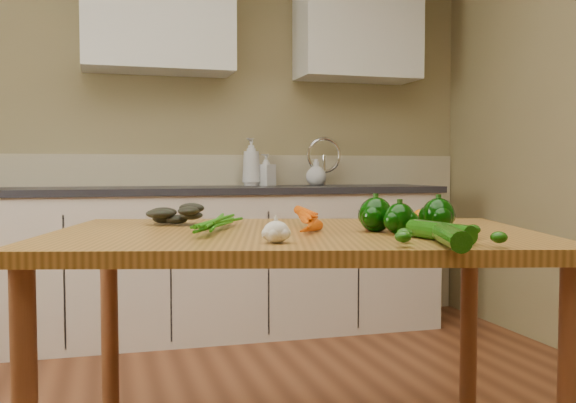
{
  "coord_description": "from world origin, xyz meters",
  "views": [
    {
      "loc": [
        -0.43,
        -1.68,
        1.01
      ],
      "look_at": [
        0.2,
        0.51,
        0.89
      ],
      "focal_mm": 40.0,
      "sensor_mm": 36.0,
      "label": 1
    }
  ],
  "objects_px": {
    "table": "(295,259)",
    "soap_bottle_a": "(251,162)",
    "garlic_bulb": "(276,232)",
    "leafy_greens": "(180,209)",
    "carrot_bunch": "(278,219)",
    "zucchini_b": "(451,237)",
    "pepper_b": "(438,215)",
    "tomato_b": "(396,215)",
    "zucchini_a": "(440,231)",
    "tomato_c": "(421,217)",
    "pepper_a": "(376,215)",
    "tomato_a": "(374,216)",
    "pepper_c": "(400,219)",
    "soap_bottle_b": "(266,170)",
    "soap_bottle_c": "(316,172)"
  },
  "relations": [
    {
      "from": "table",
      "to": "soap_bottle_a",
      "type": "bearing_deg",
      "value": 95.46
    },
    {
      "from": "garlic_bulb",
      "to": "leafy_greens",
      "type": "bearing_deg",
      "value": 105.85
    },
    {
      "from": "carrot_bunch",
      "to": "zucchini_b",
      "type": "distance_m",
      "value": 0.62
    },
    {
      "from": "pepper_b",
      "to": "zucchini_b",
      "type": "xyz_separation_m",
      "value": [
        -0.18,
        -0.39,
        -0.02
      ]
    },
    {
      "from": "tomato_b",
      "to": "zucchini_a",
      "type": "relative_size",
      "value": 0.28
    },
    {
      "from": "carrot_bunch",
      "to": "tomato_c",
      "type": "bearing_deg",
      "value": 17.56
    },
    {
      "from": "pepper_a",
      "to": "tomato_c",
      "type": "height_order",
      "value": "pepper_a"
    },
    {
      "from": "pepper_b",
      "to": "tomato_b",
      "type": "xyz_separation_m",
      "value": [
        -0.01,
        0.29,
        -0.02
      ]
    },
    {
      "from": "zucchini_a",
      "to": "tomato_a",
      "type": "bearing_deg",
      "value": 87.12
    },
    {
      "from": "pepper_a",
      "to": "zucchini_a",
      "type": "distance_m",
      "value": 0.3
    },
    {
      "from": "pepper_c",
      "to": "leafy_greens",
      "type": "bearing_deg",
      "value": 138.92
    },
    {
      "from": "soap_bottle_b",
      "to": "garlic_bulb",
      "type": "height_order",
      "value": "soap_bottle_b"
    },
    {
      "from": "soap_bottle_c",
      "to": "tomato_a",
      "type": "distance_m",
      "value": 1.98
    },
    {
      "from": "leafy_greens",
      "to": "table",
      "type": "bearing_deg",
      "value": -45.69
    },
    {
      "from": "carrot_bunch",
      "to": "tomato_a",
      "type": "relative_size",
      "value": 4.24
    },
    {
      "from": "soap_bottle_b",
      "to": "garlic_bulb",
      "type": "relative_size",
      "value": 2.92
    },
    {
      "from": "tomato_c",
      "to": "zucchini_b",
      "type": "xyz_separation_m",
      "value": [
        -0.22,
        -0.57,
        -0.0
      ]
    },
    {
      "from": "leafy_greens",
      "to": "garlic_bulb",
      "type": "distance_m",
      "value": 0.66
    },
    {
      "from": "tomato_c",
      "to": "zucchini_b",
      "type": "relative_size",
      "value": 0.27
    },
    {
      "from": "pepper_b",
      "to": "zucchini_b",
      "type": "bearing_deg",
      "value": -115.11
    },
    {
      "from": "pepper_c",
      "to": "pepper_b",
      "type": "bearing_deg",
      "value": 20.08
    },
    {
      "from": "pepper_b",
      "to": "tomato_b",
      "type": "bearing_deg",
      "value": 91.71
    },
    {
      "from": "soap_bottle_b",
      "to": "zucchini_b",
      "type": "distance_m",
      "value": 2.62
    },
    {
      "from": "pepper_a",
      "to": "zucchini_a",
      "type": "relative_size",
      "value": 0.45
    },
    {
      "from": "pepper_a",
      "to": "tomato_c",
      "type": "relative_size",
      "value": 1.68
    },
    {
      "from": "carrot_bunch",
      "to": "leafy_greens",
      "type": "distance_m",
      "value": 0.41
    },
    {
      "from": "garlic_bulb",
      "to": "tomato_a",
      "type": "relative_size",
      "value": 1.05
    },
    {
      "from": "leafy_greens",
      "to": "zucchini_b",
      "type": "height_order",
      "value": "leafy_greens"
    },
    {
      "from": "pepper_a",
      "to": "tomato_b",
      "type": "relative_size",
      "value": 1.57
    },
    {
      "from": "zucchini_b",
      "to": "zucchini_a",
      "type": "bearing_deg",
      "value": 71.12
    },
    {
      "from": "leafy_greens",
      "to": "carrot_bunch",
      "type": "bearing_deg",
      "value": -48.36
    },
    {
      "from": "carrot_bunch",
      "to": "tomato_c",
      "type": "xyz_separation_m",
      "value": [
        0.52,
        0.03,
        -0.01
      ]
    },
    {
      "from": "soap_bottle_a",
      "to": "pepper_c",
      "type": "distance_m",
      "value": 2.29
    },
    {
      "from": "pepper_b",
      "to": "tomato_a",
      "type": "height_order",
      "value": "pepper_b"
    },
    {
      "from": "soap_bottle_a",
      "to": "zucchini_a",
      "type": "height_order",
      "value": "soap_bottle_a"
    },
    {
      "from": "soap_bottle_a",
      "to": "soap_bottle_c",
      "type": "height_order",
      "value": "soap_bottle_a"
    },
    {
      "from": "table",
      "to": "tomato_a",
      "type": "xyz_separation_m",
      "value": [
        0.33,
        0.13,
        0.12
      ]
    },
    {
      "from": "soap_bottle_b",
      "to": "pepper_c",
      "type": "relative_size",
      "value": 2.2
    },
    {
      "from": "soap_bottle_a",
      "to": "zucchini_b",
      "type": "distance_m",
      "value": 2.62
    },
    {
      "from": "soap_bottle_c",
      "to": "pepper_c",
      "type": "distance_m",
      "value": 2.3
    },
    {
      "from": "pepper_b",
      "to": "tomato_c",
      "type": "bearing_deg",
      "value": 79.07
    },
    {
      "from": "pepper_a",
      "to": "tomato_c",
      "type": "xyz_separation_m",
      "value": [
        0.23,
        0.14,
        -0.02
      ]
    },
    {
      "from": "table",
      "to": "garlic_bulb",
      "type": "distance_m",
      "value": 0.36
    },
    {
      "from": "soap_bottle_a",
      "to": "pepper_b",
      "type": "bearing_deg",
      "value": -48.57
    },
    {
      "from": "soap_bottle_a",
      "to": "soap_bottle_b",
      "type": "distance_m",
      "value": 0.11
    },
    {
      "from": "carrot_bunch",
      "to": "pepper_a",
      "type": "relative_size",
      "value": 2.67
    },
    {
      "from": "soap_bottle_b",
      "to": "carrot_bunch",
      "type": "bearing_deg",
      "value": -45.84
    },
    {
      "from": "soap_bottle_b",
      "to": "pepper_c",
      "type": "height_order",
      "value": "soap_bottle_b"
    },
    {
      "from": "pepper_b",
      "to": "zucchini_b",
      "type": "distance_m",
      "value": 0.43
    },
    {
      "from": "zucchini_a",
      "to": "tomato_c",
      "type": "bearing_deg",
      "value": 68.44
    }
  ]
}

